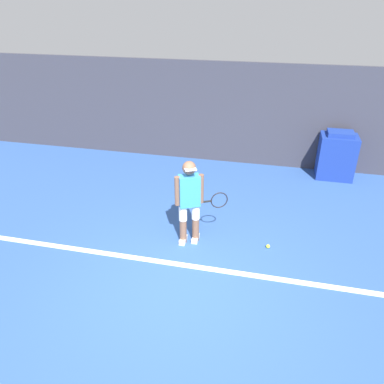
% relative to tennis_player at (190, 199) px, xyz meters
% --- Properties ---
extents(ground_plane, '(24.00, 24.00, 0.00)m').
position_rel_tennis_player_xyz_m(ground_plane, '(0.15, -1.20, -0.83)').
color(ground_plane, '#2D5193').
extents(back_wall, '(24.00, 0.10, 2.47)m').
position_rel_tennis_player_xyz_m(back_wall, '(0.15, 3.70, 0.40)').
color(back_wall, '#383842').
rests_on(back_wall, ground_plane).
extents(court_baseline, '(21.60, 0.10, 0.01)m').
position_rel_tennis_player_xyz_m(court_baseline, '(0.15, -0.67, -0.83)').
color(court_baseline, white).
rests_on(court_baseline, ground_plane).
extents(tennis_player, '(0.83, 0.48, 1.52)m').
position_rel_tennis_player_xyz_m(tennis_player, '(0.00, 0.00, 0.00)').
color(tennis_player, brown).
rests_on(tennis_player, ground_plane).
extents(tennis_ball, '(0.07, 0.07, 0.07)m').
position_rel_tennis_player_xyz_m(tennis_ball, '(1.34, 0.10, -0.80)').
color(tennis_ball, '#D1E533').
rests_on(tennis_ball, ground_plane).
extents(covered_chair, '(0.81, 0.60, 1.12)m').
position_rel_tennis_player_xyz_m(covered_chair, '(2.69, 3.30, -0.30)').
color(covered_chair, navy).
rests_on(covered_chair, ground_plane).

